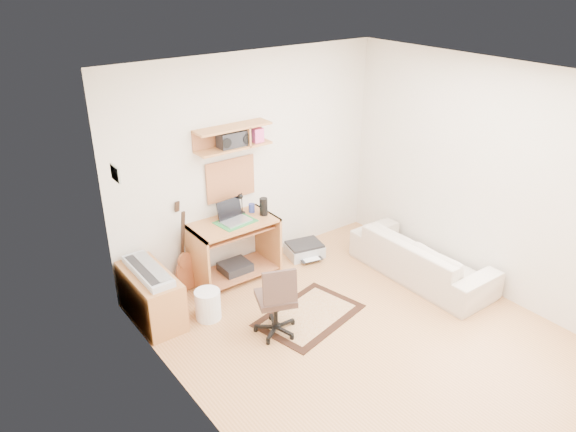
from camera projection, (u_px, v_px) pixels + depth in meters
floor at (360, 336)px, 5.64m from camera, size 3.60×4.00×0.01m
ceiling at (378, 79)px, 4.53m from camera, size 3.60×4.00×0.01m
back_wall at (250, 163)px, 6.54m from camera, size 3.60×0.01×2.60m
left_wall at (194, 284)px, 4.11m from camera, size 0.01×4.00×2.60m
right_wall at (487, 179)px, 6.05m from camera, size 0.01×4.00×2.60m
wall_shelf at (233, 137)px, 6.11m from camera, size 0.90×0.25×0.26m
cork_board at (230, 179)px, 6.41m from camera, size 0.64×0.03×0.49m
wall_photo at (115, 173)px, 5.03m from camera, size 0.02×0.20×0.15m
desk at (234, 250)px, 6.49m from camera, size 1.00×0.55×0.75m
laptop at (235, 212)px, 6.28m from camera, size 0.36×0.36×0.25m
speaker at (264, 207)px, 6.46m from camera, size 0.10×0.10×0.21m
desk_lamp at (242, 203)px, 6.49m from camera, size 0.09×0.09×0.27m
pencil_cup at (252, 208)px, 6.56m from camera, size 0.07×0.07×0.11m
boombox at (233, 139)px, 6.12m from camera, size 0.36×0.17×0.19m
rug at (309, 315)px, 5.94m from camera, size 1.24×0.97×0.01m
task_chair at (276, 298)px, 5.51m from camera, size 0.55×0.55×0.83m
cabinet at (151, 296)px, 5.80m from camera, size 0.40×0.90×0.55m
music_keyboard at (148, 271)px, 5.66m from camera, size 0.25×0.80×0.07m
guitar at (185, 247)px, 6.22m from camera, size 0.31×0.22×1.08m
waste_basket at (208, 305)px, 5.85m from camera, size 0.35×0.35×0.33m
printer at (304, 250)px, 7.11m from camera, size 0.51×0.44×0.17m
sofa at (423, 251)px, 6.54m from camera, size 0.52×1.79×0.70m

